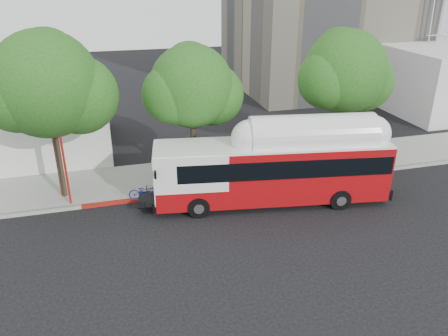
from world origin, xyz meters
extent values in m
plane|color=black|center=(0.00, 0.00, 0.00)|extent=(120.00, 120.00, 0.00)
cube|color=gray|center=(0.00, 6.50, 0.07)|extent=(60.00, 5.00, 0.15)
cube|color=gray|center=(0.00, 3.90, 0.07)|extent=(60.00, 0.30, 0.15)
cube|color=maroon|center=(-3.00, 3.90, 0.08)|extent=(10.00, 0.32, 0.16)
cylinder|color=#2D2116|center=(-9.00, 5.50, 3.04)|extent=(0.36, 0.36, 6.08)
sphere|color=#1D4F16|center=(-9.00, 5.50, 6.84)|extent=(5.80, 5.80, 5.80)
sphere|color=#1D4F16|center=(-7.41, 5.70, 6.08)|extent=(4.35, 4.35, 4.35)
cylinder|color=#2D2116|center=(-1.00, 6.00, 2.72)|extent=(0.36, 0.36, 5.44)
sphere|color=#1D4F16|center=(-1.00, 6.00, 6.12)|extent=(5.00, 5.00, 5.00)
sphere|color=#1D4F16|center=(0.38, 6.20, 5.44)|extent=(3.75, 3.75, 3.75)
cylinder|color=#2D2116|center=(9.00, 5.80, 2.88)|extent=(0.36, 0.36, 5.76)
sphere|color=#1D4F16|center=(9.00, 5.80, 6.48)|extent=(5.40, 5.40, 5.40)
sphere|color=#1D4F16|center=(10.48, 6.00, 5.76)|extent=(4.05, 4.05, 4.05)
cube|color=#9C0A0E|center=(2.68, 1.83, 1.97)|extent=(13.41, 4.78, 3.17)
cube|color=black|center=(3.22, 1.75, 2.63)|extent=(12.12, 4.65, 1.04)
cube|color=white|center=(2.68, 1.83, 3.60)|extent=(13.39, 4.69, 0.11)
cube|color=white|center=(4.85, 1.50, 3.88)|extent=(7.25, 3.21, 0.60)
cube|color=black|center=(-4.40, 2.90, 0.55)|extent=(1.16, 2.08, 0.07)
imported|color=navy|center=(-4.40, 2.90, 1.07)|extent=(0.93, 1.95, 0.99)
cylinder|color=red|center=(-8.58, 4.35, 2.21)|extent=(0.13, 0.13, 4.42)
cube|color=black|center=(-8.58, 4.35, 4.53)|extent=(0.06, 0.44, 0.28)
camera|label=1|loc=(-5.82, -19.29, 12.28)|focal=35.00mm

